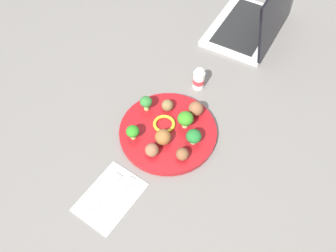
# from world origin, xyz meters

# --- Properties ---
(ground_plane) EXTENTS (4.00, 4.00, 0.00)m
(ground_plane) POSITION_xyz_m (0.00, 0.00, 0.00)
(ground_plane) COLOR slate
(plate) EXTENTS (0.28, 0.28, 0.02)m
(plate) POSITION_xyz_m (0.00, 0.00, 0.01)
(plate) COLOR maroon
(plate) RESTS_ON ground_plane
(broccoli_floret_back_left) EXTENTS (0.04, 0.04, 0.04)m
(broccoli_floret_back_left) POSITION_xyz_m (-0.08, 0.06, 0.04)
(broccoli_floret_back_left) COLOR #A8BA6C
(broccoli_floret_back_left) RESTS_ON plate
(broccoli_floret_far_rim) EXTENTS (0.04, 0.04, 0.05)m
(broccoli_floret_far_rim) POSITION_xyz_m (0.01, -0.08, 0.04)
(broccoli_floret_far_rim) COLOR #A3BE7D
(broccoli_floret_far_rim) RESTS_ON plate
(broccoli_floret_center) EXTENTS (0.05, 0.05, 0.05)m
(broccoli_floret_center) POSITION_xyz_m (0.04, -0.03, 0.05)
(broccoli_floret_center) COLOR #A6D073
(broccoli_floret_center) RESTS_ON plate
(broccoli_floret_front_right) EXTENTS (0.04, 0.04, 0.05)m
(broccoli_floret_front_right) POSITION_xyz_m (0.02, 0.10, 0.05)
(broccoli_floret_front_right) COLOR #8FCB66
(broccoli_floret_front_right) RESTS_ON plate
(meatball_front_left) EXTENTS (0.04, 0.04, 0.04)m
(meatball_front_left) POSITION_xyz_m (-0.09, -0.02, 0.03)
(meatball_front_left) COLOR brown
(meatball_front_left) RESTS_ON plate
(meatball_far_rim) EXTENTS (0.03, 0.03, 0.03)m
(meatball_far_rim) POSITION_xyz_m (0.06, 0.05, 0.03)
(meatball_far_rim) COLOR brown
(meatball_far_rim) RESTS_ON plate
(meatball_mid_left) EXTENTS (0.03, 0.03, 0.03)m
(meatball_mid_left) POSITION_xyz_m (-0.04, -0.09, 0.03)
(meatball_mid_left) COLOR brown
(meatball_mid_left) RESTS_ON plate
(meatball_front_right) EXTENTS (0.04, 0.04, 0.04)m
(meatball_front_right) POSITION_xyz_m (0.10, -0.02, 0.04)
(meatball_front_right) COLOR brown
(meatball_front_right) RESTS_ON plate
(meatball_center) EXTENTS (0.04, 0.04, 0.04)m
(meatball_center) POSITION_xyz_m (-0.04, -0.01, 0.04)
(meatball_center) COLOR brown
(meatball_center) RESTS_ON plate
(pepper_ring_mid_left) EXTENTS (0.09, 0.09, 0.01)m
(pepper_ring_mid_left) POSITION_xyz_m (0.01, 0.02, 0.02)
(pepper_ring_mid_left) COLOR yellow
(pepper_ring_mid_left) RESTS_ON plate
(napkin) EXTENTS (0.18, 0.14, 0.01)m
(napkin) POSITION_xyz_m (-0.25, -0.02, 0.00)
(napkin) COLOR white
(napkin) RESTS_ON ground_plane
(fork) EXTENTS (0.12, 0.03, 0.01)m
(fork) POSITION_xyz_m (-0.24, 0.00, 0.01)
(fork) COLOR silver
(fork) RESTS_ON napkin
(knife) EXTENTS (0.15, 0.04, 0.01)m
(knife) POSITION_xyz_m (-0.24, -0.03, 0.01)
(knife) COLOR silver
(knife) RESTS_ON napkin
(yogurt_bottle) EXTENTS (0.04, 0.04, 0.07)m
(yogurt_bottle) POSITION_xyz_m (0.20, 0.04, 0.03)
(yogurt_bottle) COLOR white
(yogurt_bottle) RESTS_ON ground_plane
(laptop) EXTENTS (0.36, 0.28, 0.21)m
(laptop) POSITION_xyz_m (0.54, 0.06, 0.04)
(laptop) COLOR silver
(laptop) RESTS_ON ground_plane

